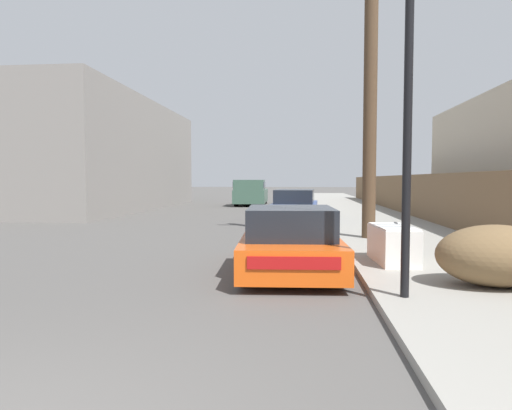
% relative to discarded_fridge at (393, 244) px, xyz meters
% --- Properties ---
extents(sidewalk_curb, '(4.20, 63.00, 0.12)m').
position_rel_discarded_fridge_xyz_m(sidewalk_curb, '(1.31, 16.49, -0.43)').
color(sidewalk_curb, gray).
rests_on(sidewalk_curb, ground).
extents(discarded_fridge, '(0.79, 1.62, 0.76)m').
position_rel_discarded_fridge_xyz_m(discarded_fridge, '(0.00, 0.00, 0.00)').
color(discarded_fridge, white).
rests_on(discarded_fridge, sidewalk_curb).
extents(parked_sports_car_red, '(2.03, 4.14, 1.26)m').
position_rel_discarded_fridge_xyz_m(parked_sports_car_red, '(-2.04, -0.54, 0.08)').
color(parked_sports_car_red, '#E05114').
rests_on(parked_sports_car_red, ground).
extents(car_parked_mid, '(1.99, 4.61, 1.37)m').
position_rel_discarded_fridge_xyz_m(car_parked_mid, '(-2.07, 9.52, 0.15)').
color(car_parked_mid, '#2D478C').
rests_on(car_parked_mid, ground).
extents(pickup_truck, '(2.27, 5.75, 1.76)m').
position_rel_discarded_fridge_xyz_m(pickup_truck, '(-5.27, 22.01, 0.40)').
color(pickup_truck, '#385647').
rests_on(pickup_truck, ground).
extents(utility_pole, '(1.80, 0.38, 9.10)m').
position_rel_discarded_fridge_xyz_m(utility_pole, '(0.09, 3.89, 4.25)').
color(utility_pole, '#4C3826').
rests_on(utility_pole, sidewalk_curb).
extents(street_lamp, '(0.26, 0.26, 5.14)m').
position_rel_discarded_fridge_xyz_m(street_lamp, '(-0.37, -2.76, 2.59)').
color(street_lamp, black).
rests_on(street_lamp, sidewalk_curb).
extents(brush_pile, '(1.82, 1.30, 0.96)m').
position_rel_discarded_fridge_xyz_m(brush_pile, '(1.18, -1.95, 0.11)').
color(brush_pile, brown).
rests_on(brush_pile, sidewalk_curb).
extents(wooden_fence, '(0.08, 41.23, 1.88)m').
position_rel_discarded_fridge_xyz_m(wooden_fence, '(3.26, 12.81, 0.58)').
color(wooden_fence, brown).
rests_on(wooden_fence, sidewalk_curb).
extents(building_left_block, '(7.00, 17.95, 6.43)m').
position_rel_discarded_fridge_xyz_m(building_left_block, '(-14.02, 17.43, 2.73)').
color(building_left_block, gray).
rests_on(building_left_block, ground).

